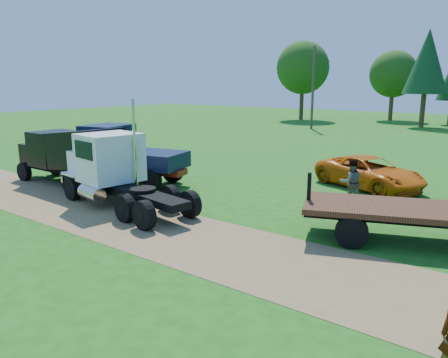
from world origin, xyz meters
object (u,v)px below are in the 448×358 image
Objects in this scene: black_dump_truck at (71,152)px; flatbed_trailer at (437,217)px; navy_truck at (118,153)px; white_semi_tractor at (111,168)px; orange_pickup at (369,173)px.

black_dump_truck is 0.82× the size of flatbed_trailer.
black_dump_truck reaches higher than navy_truck.
navy_truck is at bearing 159.32° from flatbed_trailer.
flatbed_trailer is at bearing -12.32° from navy_truck.
white_semi_tractor reaches higher than black_dump_truck.
navy_truck is 1.25× the size of orange_pickup.
black_dump_truck is (-4.31, 0.99, 0.16)m from white_semi_tractor.
navy_truck is 0.81× the size of flatbed_trailer.
orange_pickup is (10.94, 6.49, -0.74)m from navy_truck.
black_dump_truck is 1.01× the size of navy_truck.
navy_truck reaches higher than orange_pickup.
orange_pickup is at bearing 103.03° from flatbed_trailer.
white_semi_tractor is at bearing -56.50° from navy_truck.
black_dump_truck is 16.69m from flatbed_trailer.
black_dump_truck reaches higher than flatbed_trailer.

